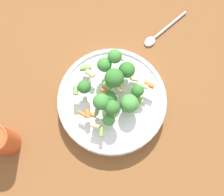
% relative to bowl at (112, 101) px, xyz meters
% --- Properties ---
extents(ground_plane, '(3.00, 3.00, 0.00)m').
position_rel_bowl_xyz_m(ground_plane, '(0.00, 0.00, -0.03)').
color(ground_plane, brown).
extents(bowl, '(0.29, 0.29, 0.05)m').
position_rel_bowl_xyz_m(bowl, '(0.00, 0.00, 0.00)').
color(bowl, silver).
rests_on(bowl, ground_plane).
extents(pasta_salad, '(0.18, 0.19, 0.09)m').
position_rel_bowl_xyz_m(pasta_salad, '(0.01, -0.01, 0.07)').
color(pasta_salad, '#8CB766').
rests_on(pasta_salad, bowl).
extents(cup, '(0.07, 0.07, 0.12)m').
position_rel_bowl_xyz_m(cup, '(0.11, 0.27, 0.03)').
color(cup, '#CC4C23').
rests_on(cup, ground_plane).
extents(spoon, '(0.03, 0.16, 0.01)m').
position_rel_bowl_xyz_m(spoon, '(0.06, -0.23, -0.02)').
color(spoon, silver).
rests_on(spoon, ground_plane).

